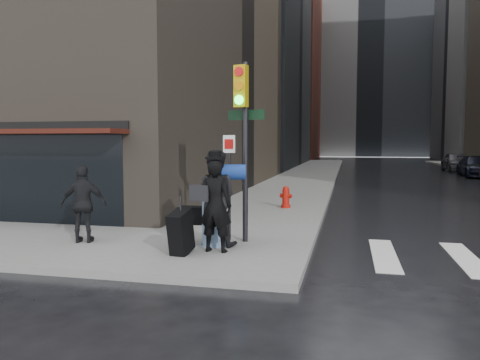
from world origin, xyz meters
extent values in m
plane|color=black|center=(0.00, 0.00, 0.00)|extent=(140.00, 140.00, 0.00)
cube|color=slate|center=(0.00, 27.00, 0.07)|extent=(4.00, 50.00, 0.15)
cube|color=silver|center=(3.50, 1.00, 0.01)|extent=(0.50, 3.00, 0.01)
cube|color=silver|center=(5.10, 1.00, 0.01)|extent=(0.50, 3.00, 0.01)
cube|color=slate|center=(-13.00, 38.00, 17.00)|extent=(22.00, 24.00, 34.00)
cube|color=#5D2C20|center=(-13.00, 62.00, 13.00)|extent=(22.00, 20.00, 26.00)
cube|color=slate|center=(6.00, 78.00, 16.00)|extent=(40.00, 12.00, 32.00)
imported|color=black|center=(0.12, -0.15, 1.09)|extent=(0.72, 0.50, 1.89)
cylinder|color=black|center=(0.12, -0.15, 2.06)|extent=(0.40, 0.40, 0.05)
cylinder|color=black|center=(0.12, -0.15, 2.12)|extent=(0.25, 0.25, 0.15)
cube|color=black|center=(-0.19, -0.19, 1.35)|extent=(0.41, 0.16, 0.33)
cube|color=black|center=(-0.47, -0.55, 0.59)|extent=(0.37, 0.75, 0.95)
cylinder|color=black|center=(-0.47, -0.55, 1.09)|extent=(0.04, 0.04, 0.44)
imported|color=black|center=(-0.05, 0.37, 1.18)|extent=(1.08, 0.88, 2.06)
cube|color=black|center=(-0.55, 0.53, 0.77)|extent=(0.65, 0.39, 0.39)
cylinder|color=navy|center=(0.27, 0.55, 1.73)|extent=(0.69, 0.49, 0.33)
imported|color=black|center=(-2.96, 0.04, 1.01)|extent=(1.08, 0.65, 1.71)
cylinder|color=black|center=(0.50, 0.96, 2.13)|extent=(0.12, 0.12, 3.97)
cube|color=gold|center=(0.45, 0.74, 3.57)|extent=(0.31, 0.24, 0.89)
cylinder|color=red|center=(0.43, 0.65, 3.87)|extent=(0.20, 0.09, 0.20)
cylinder|color=orange|center=(0.43, 0.65, 3.57)|extent=(0.20, 0.09, 0.20)
cylinder|color=#19E533|center=(0.43, 0.65, 3.28)|extent=(0.20, 0.09, 0.20)
cylinder|color=black|center=(0.11, 1.05, 1.34)|extent=(0.06, 0.06, 2.38)
cube|color=white|center=(0.11, 1.02, 2.33)|extent=(0.29, 0.09, 0.40)
cube|color=black|center=(0.50, 1.04, 2.98)|extent=(0.88, 0.23, 0.22)
cylinder|color=#A7130A|center=(0.67, 6.61, 0.20)|extent=(0.32, 0.32, 0.10)
cylinder|color=#A7130A|center=(0.67, 6.61, 0.45)|extent=(0.24, 0.24, 0.61)
sphere|color=#A7130A|center=(0.67, 6.61, 0.78)|extent=(0.22, 0.22, 0.22)
cylinder|color=#A7130A|center=(0.67, 6.61, 0.55)|extent=(0.43, 0.27, 0.14)
imported|color=black|center=(11.42, 26.03, 0.73)|extent=(2.19, 5.06, 1.45)
imported|color=#45454A|center=(11.46, 32.63, 0.79)|extent=(1.92, 4.67, 1.58)
camera|label=1|loc=(2.73, -9.17, 2.36)|focal=35.00mm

